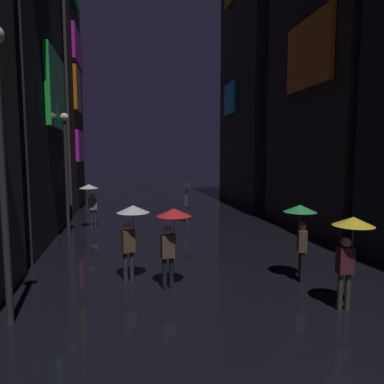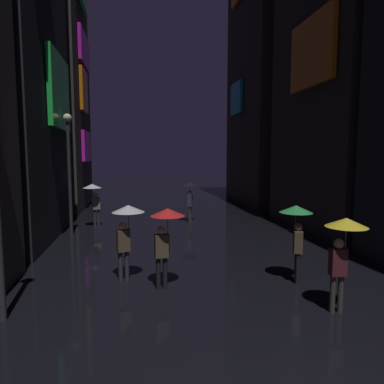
{
  "view_description": "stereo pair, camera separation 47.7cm",
  "coord_description": "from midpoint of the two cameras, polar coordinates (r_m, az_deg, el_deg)",
  "views": [
    {
      "loc": [
        -2.66,
        -2.38,
        3.46
      ],
      "look_at": [
        0.0,
        10.65,
        2.07
      ],
      "focal_mm": 32.0,
      "sensor_mm": 36.0,
      "label": 1
    },
    {
      "loc": [
        -2.19,
        -2.46,
        3.46
      ],
      "look_at": [
        0.0,
        10.65,
        2.07
      ],
      "focal_mm": 32.0,
      "sensor_mm": 36.0,
      "label": 2
    }
  ],
  "objects": [
    {
      "name": "building_left_far",
      "position": [
        25.06,
        -24.09,
        17.67
      ],
      "size": [
        4.25,
        7.1,
        17.52
      ],
      "color": "#33302D",
      "rests_on": "ground"
    },
    {
      "name": "building_right_far",
      "position": [
        27.32,
        11.04,
        21.94
      ],
      "size": [
        4.25,
        7.76,
        22.06
      ],
      "color": "#2D2826",
      "rests_on": "ground"
    },
    {
      "name": "pedestrian_midstreet_left_red",
      "position": [
        8.9,
        -4.91,
        -5.65
      ],
      "size": [
        0.9,
        0.9,
        2.12
      ],
      "color": "black",
      "rests_on": "ground"
    },
    {
      "name": "pedestrian_near_crossing_clear",
      "position": [
        17.36,
        -17.38,
        -0.23
      ],
      "size": [
        0.9,
        0.9,
        2.12
      ],
      "color": "#2D2D38",
      "rests_on": "ground"
    },
    {
      "name": "pedestrian_midstreet_centre_yellow",
      "position": [
        8.35,
        23.44,
        -6.91
      ],
      "size": [
        0.9,
        0.9,
        2.12
      ],
      "color": "#38332D",
      "rests_on": "ground"
    },
    {
      "name": "pedestrian_foreground_left_green",
      "position": [
        9.89,
        16.34,
        -4.71
      ],
      "size": [
        0.9,
        0.9,
        2.12
      ],
      "color": "black",
      "rests_on": "ground"
    },
    {
      "name": "pedestrian_foreground_right_clear",
      "position": [
        9.59,
        -11.46,
        -4.91
      ],
      "size": [
        0.9,
        0.9,
        2.12
      ],
      "color": "#2D2D38",
      "rests_on": "ground"
    },
    {
      "name": "pedestrian_far_right_black",
      "position": [
        17.92,
        -1.65,
        0.22
      ],
      "size": [
        0.9,
        0.9,
        2.12
      ],
      "color": "#38332D",
      "rests_on": "ground"
    },
    {
      "name": "streetlamp_left_far",
      "position": [
        15.68,
        -21.08,
        5.05
      ],
      "size": [
        0.36,
        0.36,
        5.28
      ],
      "color": "#2D2D33",
      "rests_on": "ground"
    },
    {
      "name": "streetlamp_left_near",
      "position": [
        7.89,
        -30.82,
        6.79
      ],
      "size": [
        0.36,
        0.36,
        5.96
      ],
      "color": "#2D2D33",
      "rests_on": "ground"
    }
  ]
}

